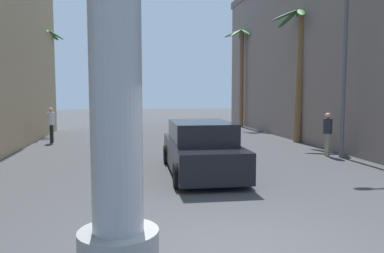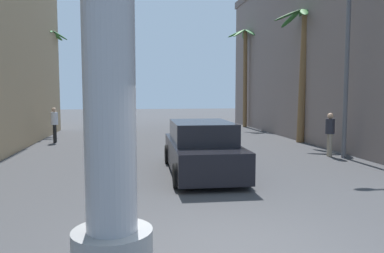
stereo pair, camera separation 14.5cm
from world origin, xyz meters
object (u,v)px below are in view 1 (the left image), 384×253
object	(u,v)px
street_lamp	(336,42)
palm_tree_far_left	(43,65)
palm_tree_mid_right	(300,59)
pedestrian_far_left	(51,122)
pedestrian_mid_right	(328,131)
palm_tree_far_right	(241,65)
car_lead	(201,149)

from	to	relation	value
street_lamp	palm_tree_far_left	xyz separation A→B (m)	(-12.52, 11.43, -0.17)
palm_tree_mid_right	pedestrian_far_left	world-z (taller)	palm_tree_mid_right
palm_tree_mid_right	pedestrian_mid_right	bearing A→B (deg)	-101.60
palm_tree_far_right	palm_tree_far_left	distance (m)	13.26
street_lamp	car_lead	world-z (taller)	street_lamp
palm_tree_far_right	palm_tree_mid_right	size ratio (longest dim) A/B	1.06
palm_tree_far_right	pedestrian_mid_right	world-z (taller)	palm_tree_far_right
palm_tree_far_left	palm_tree_mid_right	bearing A→B (deg)	-26.89
car_lead	palm_tree_far_right	world-z (taller)	palm_tree_far_right
palm_tree_mid_right	pedestrian_mid_right	distance (m)	5.35
street_lamp	pedestrian_far_left	bearing A→B (deg)	150.54
car_lead	pedestrian_far_left	size ratio (longest dim) A/B	2.87
palm_tree_far_left	pedestrian_far_left	distance (m)	6.14
palm_tree_far_left	pedestrian_mid_right	world-z (taller)	palm_tree_far_left
palm_tree_far_left	pedestrian_mid_right	bearing A→B (deg)	-41.48
pedestrian_far_left	palm_tree_mid_right	bearing A→B (deg)	-7.88
street_lamp	palm_tree_mid_right	size ratio (longest dim) A/B	1.08
palm_tree_mid_right	pedestrian_far_left	bearing A→B (deg)	172.12
street_lamp	palm_tree_far_left	bearing A→B (deg)	137.61
palm_tree_mid_right	car_lead	bearing A→B (deg)	-134.05
palm_tree_mid_right	palm_tree_far_left	xyz separation A→B (m)	(-13.39, 6.79, 0.04)
palm_tree_far_left	pedestrian_mid_right	distance (m)	17.00
pedestrian_mid_right	palm_tree_far_left	bearing A→B (deg)	138.52
palm_tree_far_left	pedestrian_far_left	bearing A→B (deg)	-75.15
car_lead	pedestrian_far_left	bearing A→B (deg)	125.57
palm_tree_far_right	street_lamp	bearing A→B (deg)	-92.59
palm_tree_mid_right	palm_tree_far_left	distance (m)	15.02
street_lamp	palm_tree_far_left	size ratio (longest dim) A/B	1.10
palm_tree_far_right	palm_tree_far_left	xyz separation A→B (m)	(-13.12, -1.88, -0.34)
street_lamp	palm_tree_mid_right	distance (m)	4.72
car_lead	street_lamp	bearing A→B (deg)	18.64
street_lamp	palm_tree_far_left	distance (m)	16.95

